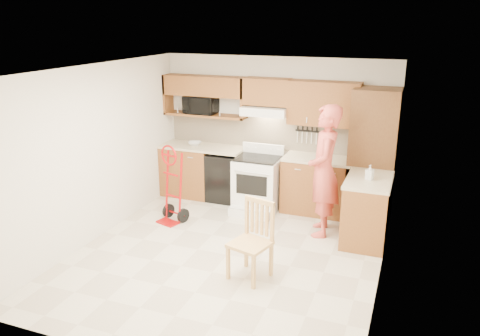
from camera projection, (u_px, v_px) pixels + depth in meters
The scene contains 28 objects.
floor at pixel (227, 255), 6.50m from camera, with size 4.00×4.50×0.02m, color beige.
ceiling at pixel (225, 69), 5.73m from camera, with size 4.00×4.50×0.02m, color white.
wall_back at pixel (276, 131), 8.13m from camera, with size 4.00×0.02×2.50m, color silver.
wall_front at pixel (127, 241), 4.10m from camera, with size 4.00×0.02×2.50m, color silver.
wall_left at pixel (97, 153), 6.79m from camera, with size 0.02×4.50×2.50m, color silver.
wall_right at pixel (388, 187), 5.44m from camera, with size 0.02×4.50×2.50m, color silver.
backsplash at pixel (276, 134), 8.12m from camera, with size 3.92×0.03×0.55m, color beige.
lower_cab_left at pixel (189, 170), 8.62m from camera, with size 0.90×0.60×0.90m, color brown.
dishwasher at pixel (227, 176), 8.37m from camera, with size 0.60×0.60×0.85m, color black.
lower_cab_right at pixel (318, 186), 7.81m from camera, with size 1.14×0.60×0.90m, color brown.
countertop_left at pixel (203, 147), 8.38m from camera, with size 1.50×0.63×0.04m, color #BDAF8C.
countertop_right at pixel (320, 159), 7.67m from camera, with size 1.14×0.63×0.04m, color #BDAF8C.
cab_return_right at pixel (367, 211), 6.81m from camera, with size 0.60×1.00×0.90m, color brown.
countertop_return at pixel (369, 180), 6.67m from camera, with size 0.63×1.00×0.04m, color #BDAF8C.
pantry_tall at pixel (372, 156), 7.36m from camera, with size 0.70×0.60×2.10m, color brown.
upper_cab_left at pixel (205, 86), 8.18m from camera, with size 1.50×0.33×0.34m, color brown.
upper_shelf_mw at pixel (205, 115), 8.33m from camera, with size 1.50×0.33×0.04m, color brown.
upper_cab_center at pixel (267, 92), 7.81m from camera, with size 0.76×0.33×0.44m, color brown.
upper_cab_right at pixel (324, 103), 7.53m from camera, with size 1.14×0.33×0.70m, color brown.
range_hood at pixel (266, 111), 7.84m from camera, with size 0.76×0.46×0.14m, color white.
knife_strip at pixel (307, 135), 7.90m from camera, with size 0.40×0.05×0.29m, color black, non-canonical shape.
microwave at pixel (201, 105), 8.30m from camera, with size 0.56×0.38×0.31m, color black.
range at pixel (256, 180), 7.86m from camera, with size 0.72×0.95×1.07m, color white, non-canonical shape.
person at pixel (324, 171), 6.87m from camera, with size 0.71×0.47×1.95m, color #C64A40.
hand_truck at pixel (170, 188), 7.39m from camera, with size 0.44×0.41×1.13m, color #AB0A0B, non-canonical shape.
dining_chair at pixel (250, 241), 5.79m from camera, with size 0.44×0.48×0.99m, color tan, non-canonical shape.
soap_bottle at pixel (370, 172), 6.60m from camera, with size 0.09×0.10×0.21m, color white.
bowl at pixel (195, 144), 8.41m from camera, with size 0.24×0.24×0.06m, color white.
Camera 1 is at (2.23, -5.39, 3.10)m, focal length 35.50 mm.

